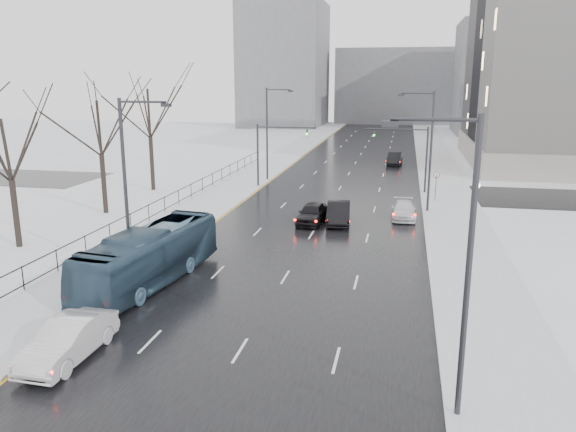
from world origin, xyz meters
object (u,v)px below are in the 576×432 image
Objects in this scene: mast_signal_left at (268,148)px; sedan_center_near at (312,213)px; no_uturn_sign at (436,178)px; bus at (150,256)px; tree_park_d at (106,214)px; streetlight_l_far at (269,129)px; streetlight_r_near at (462,256)px; streetlight_l_near at (129,181)px; lamppost_r_mid at (476,205)px; streetlight_r_mid at (428,146)px; sedan_right_far at (404,210)px; sedan_right_near at (338,213)px; sedan_left_near at (68,340)px; mast_signal_right at (415,152)px; sedan_right_distant at (395,159)px; tree_park_c at (20,248)px; tree_park_e at (154,191)px.

mast_signal_left is 1.40× the size of sedan_center_near.
bus is at bearing -123.56° from no_uturn_sign.
streetlight_l_far reaches higher than tree_park_d.
streetlight_l_near is (-16.33, 10.00, 0.00)m from streetlight_r_near.
streetlight_r_mid is at bearing 105.82° from lamppost_r_mid.
streetlight_r_near is 2.17× the size of sedan_right_far.
streetlight_l_far is 4.36m from mast_signal_left.
no_uturn_sign is at bearing 44.82° from sedan_right_near.
streetlight_l_far is 2.02× the size of sedan_left_near.
mast_signal_right is at bearing 101.54° from lamppost_r_mid.
sedan_right_distant is at bearing 99.22° from lamppost_r_mid.
streetlight_l_near is 2.15× the size of sedan_center_near.
sedan_right_far is at bearing -94.78° from mast_signal_right.
sedan_right_far is at bearing 93.61° from streetlight_r_near.
tree_park_c is 1.15× the size of streetlight_l_near.
streetlight_r_near is 34.18m from no_uturn_sign.
tree_park_c is at bearing -144.17° from no_uturn_sign.
sedan_right_distant is (12.42, 18.36, -3.27)m from mast_signal_left.
streetlight_r_mid is at bearing -79.22° from sedan_right_distant.
no_uturn_sign is 29.31m from bus.
lamppost_r_mid reaches higher than sedan_right_far.
mast_signal_left reaches higher than sedan_right_far.
sedan_right_near is at bearing -129.62° from no_uturn_sign.
sedan_right_distant is at bearing 79.40° from sedan_left_near.
sedan_left_near is 0.99× the size of sedan_right_near.
sedan_right_far is (6.94, 3.08, -0.12)m from sedan_center_near.
sedan_right_far is at bearing 22.91° from sedan_right_near.
sedan_left_near is 1.02× the size of sedan_right_distant.
tree_park_d reaches higher than sedan_right_far.
streetlight_r_near is 2.34× the size of lamppost_r_mid.
tree_park_e is 2.08× the size of mast_signal_left.
streetlight_l_near is 16.92m from sedan_center_near.
tree_park_c is 48.49m from sedan_right_distant.
tree_park_d reaches higher than sedan_left_near.
tree_park_e is 21.81m from sedan_right_near.
sedan_right_near is at bearing -56.37° from mast_signal_left.
sedan_left_near is 1.07× the size of sedan_right_far.
tree_park_c is 30.64m from streetlight_r_near.
tree_park_d is at bearing -118.15° from streetlight_l_far.
streetlight_l_far reaches higher than mast_signal_right.
mast_signal_right reaches higher than no_uturn_sign.
sedan_right_near is at bearing 67.84° from bus.
streetlight_l_far is (10.33, 28.00, 5.62)m from tree_park_c.
mast_signal_left reaches higher than lamppost_r_mid.
sedan_right_near reaches higher than sedan_center_near.
tree_park_e is 2.08× the size of mast_signal_right.
lamppost_r_mid is 0.92× the size of sedan_center_near.
tree_park_e reaches higher than sedan_right_far.
tree_park_c is 17.76m from sedan_left_near.
tree_park_d is 29.05m from mast_signal_right.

